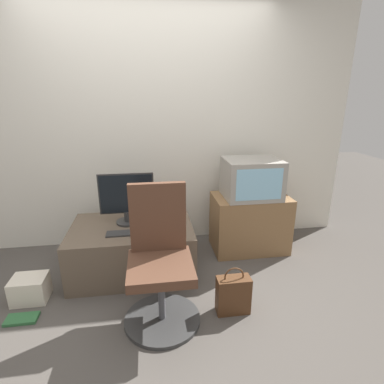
% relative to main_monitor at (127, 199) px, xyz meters
% --- Properties ---
extents(ground_plane, '(12.00, 12.00, 0.00)m').
position_rel_main_monitor_xyz_m(ground_plane, '(0.25, -0.76, -0.70)').
color(ground_plane, '#4C4742').
extents(wall_back, '(4.40, 0.05, 2.60)m').
position_rel_main_monitor_xyz_m(wall_back, '(0.25, 0.57, 0.60)').
color(wall_back, silver).
rests_on(wall_back, ground_plane).
extents(desk, '(1.11, 0.76, 0.45)m').
position_rel_main_monitor_xyz_m(desk, '(0.03, -0.08, -0.47)').
color(desk, brown).
rests_on(desk, ground_plane).
extents(side_stand, '(0.78, 0.47, 0.60)m').
position_rel_main_monitor_xyz_m(side_stand, '(1.26, 0.16, -0.39)').
color(side_stand, olive).
rests_on(side_stand, ground_plane).
extents(main_monitor, '(0.50, 0.22, 0.48)m').
position_rel_main_monitor_xyz_m(main_monitor, '(0.00, 0.00, 0.00)').
color(main_monitor, '#2D2D2D').
rests_on(main_monitor, desk).
extents(keyboard, '(0.36, 0.12, 0.01)m').
position_rel_main_monitor_xyz_m(keyboard, '(0.00, -0.24, -0.23)').
color(keyboard, '#2D2D2D').
rests_on(keyboard, desk).
extents(mouse, '(0.05, 0.04, 0.03)m').
position_rel_main_monitor_xyz_m(mouse, '(0.25, -0.26, -0.23)').
color(mouse, '#4C4C51').
rests_on(mouse, desk).
extents(crt_tv, '(0.56, 0.46, 0.39)m').
position_rel_main_monitor_xyz_m(crt_tv, '(1.24, 0.14, 0.10)').
color(crt_tv, gray).
rests_on(crt_tv, side_stand).
extents(office_chair, '(0.56, 0.56, 1.02)m').
position_rel_main_monitor_xyz_m(office_chair, '(0.26, -0.77, -0.27)').
color(office_chair, '#333333').
rests_on(office_chair, ground_plane).
extents(cardboard_box_lower, '(0.27, 0.22, 0.21)m').
position_rel_main_monitor_xyz_m(cardboard_box_lower, '(-0.79, -0.42, -0.59)').
color(cardboard_box_lower, beige).
rests_on(cardboard_box_lower, ground_plane).
extents(handbag, '(0.26, 0.12, 0.39)m').
position_rel_main_monitor_xyz_m(handbag, '(0.81, -0.80, -0.54)').
color(handbag, '#4C2D19').
rests_on(handbag, ground_plane).
extents(book, '(0.23, 0.12, 0.02)m').
position_rel_main_monitor_xyz_m(book, '(-0.78, -0.67, -0.68)').
color(book, '#2D6638').
rests_on(book, ground_plane).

